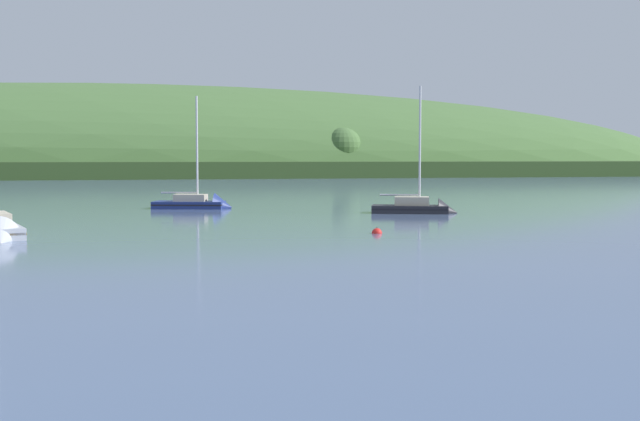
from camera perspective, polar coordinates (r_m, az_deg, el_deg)
name	(u,v)px	position (r m, az deg, el deg)	size (l,w,h in m)	color
far_shoreline_hill	(129,174)	(229.25, -13.54, 2.58)	(450.15, 139.05, 50.19)	#314A21
sailboat_near_mooring	(200,206)	(73.16, -8.62, 0.35)	(7.61, 5.06, 11.35)	navy
sailboat_far_left	(420,210)	(66.88, 7.21, 0.01)	(7.47, 5.26, 11.70)	#232328
mooring_buoy_foreground	(377,233)	(48.77, 4.10, -1.64)	(0.64, 0.64, 0.72)	red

